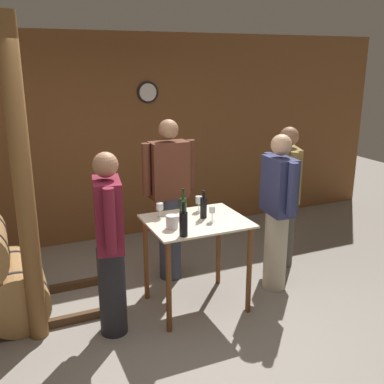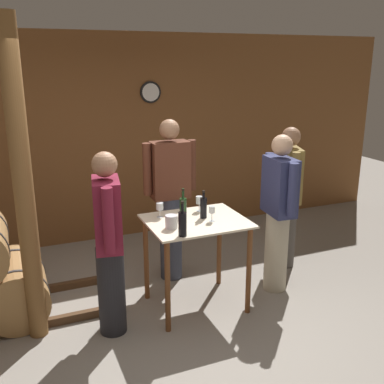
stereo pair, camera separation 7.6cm
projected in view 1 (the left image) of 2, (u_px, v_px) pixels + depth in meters
The scene contains 15 objects.
ground_plane at pixel (190, 333), 4.02m from camera, with size 14.00×14.00×0.00m, color gray.
back_wall at pixel (113, 139), 5.88m from camera, with size 8.40×0.08×2.70m.
tasting_table at pixel (196, 238), 4.29m from camera, with size 0.93×0.76×0.90m.
wooden_post at pixel (24, 189), 3.61m from camera, with size 0.16×0.16×2.70m.
wine_bottle_far_left at pixel (184, 223), 3.82m from camera, with size 0.07×0.07×0.31m.
wine_bottle_left at pixel (183, 206), 4.31m from camera, with size 0.07×0.07×0.28m.
wine_bottle_center at pixel (204, 207), 4.27m from camera, with size 0.06×0.06×0.27m.
wine_glass_near_left at pixel (160, 207), 4.27m from camera, with size 0.07×0.07×0.15m.
wine_glass_near_center at pixel (212, 210), 4.18m from camera, with size 0.06×0.06×0.15m.
wine_glass_near_right at pixel (199, 200), 4.46m from camera, with size 0.07×0.07×0.15m.
ice_bucket at pixel (172, 222), 4.01m from camera, with size 0.11×0.11×0.12m.
person_host at pixel (278, 210), 4.58m from camera, with size 0.25×0.59×1.66m.
person_visitor_with_scarf at pixel (169, 197), 4.80m from camera, with size 0.59×0.24×1.77m.
person_visitor_bearded at pixel (286, 194), 5.14m from camera, with size 0.34×0.56×1.65m.
person_visitor_near_door at pixel (110, 242), 3.80m from camera, with size 0.29×0.58×1.64m.
Camera 1 is at (-1.39, -3.21, 2.35)m, focal length 42.00 mm.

